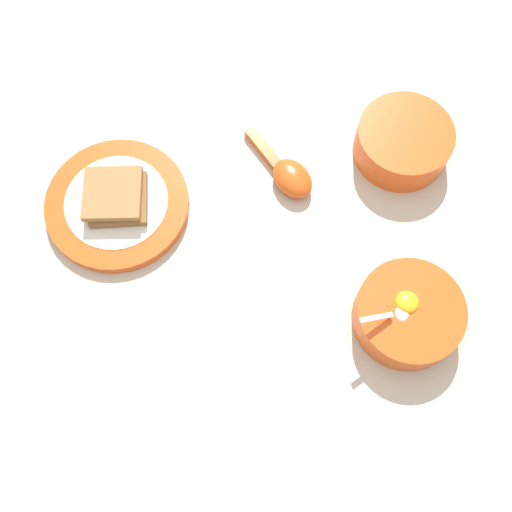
{
  "coord_description": "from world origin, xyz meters",
  "views": [
    {
      "loc": [
        0.31,
        0.06,
        0.83
      ],
      "look_at": [
        0.01,
        0.02,
        0.02
      ],
      "focal_mm": 42.0,
      "sensor_mm": 36.0,
      "label": 1
    }
  ],
  "objects_px": {
    "congee_bowl": "(403,141)",
    "soup_spoon": "(289,174)",
    "toast_sandwich": "(116,197)",
    "egg_bowl": "(408,314)",
    "toast_plate": "(117,204)"
  },
  "relations": [
    {
      "from": "toast_sandwich",
      "to": "congee_bowl",
      "type": "height_order",
      "value": "congee_bowl"
    },
    {
      "from": "toast_sandwich",
      "to": "congee_bowl",
      "type": "xyz_separation_m",
      "value": [
        -0.16,
        0.42,
        -0.0
      ]
    },
    {
      "from": "toast_plate",
      "to": "soup_spoon",
      "type": "bearing_deg",
      "value": 109.07
    },
    {
      "from": "toast_plate",
      "to": "congee_bowl",
      "type": "xyz_separation_m",
      "value": [
        -0.16,
        0.42,
        0.02
      ]
    },
    {
      "from": "toast_sandwich",
      "to": "congee_bowl",
      "type": "bearing_deg",
      "value": 110.96
    },
    {
      "from": "egg_bowl",
      "to": "soup_spoon",
      "type": "bearing_deg",
      "value": -135.98
    },
    {
      "from": "toast_sandwich",
      "to": "soup_spoon",
      "type": "bearing_deg",
      "value": 108.81
    },
    {
      "from": "egg_bowl",
      "to": "soup_spoon",
      "type": "distance_m",
      "value": 0.28
    },
    {
      "from": "congee_bowl",
      "to": "toast_sandwich",
      "type": "bearing_deg",
      "value": -69.04
    },
    {
      "from": "toast_plate",
      "to": "toast_sandwich",
      "type": "relative_size",
      "value": 2.04
    },
    {
      "from": "egg_bowl",
      "to": "toast_plate",
      "type": "bearing_deg",
      "value": -104.2
    },
    {
      "from": "congee_bowl",
      "to": "soup_spoon",
      "type": "bearing_deg",
      "value": -65.97
    },
    {
      "from": "soup_spoon",
      "to": "congee_bowl",
      "type": "relative_size",
      "value": 0.89
    },
    {
      "from": "toast_plate",
      "to": "toast_sandwich",
      "type": "distance_m",
      "value": 0.02
    },
    {
      "from": "egg_bowl",
      "to": "congee_bowl",
      "type": "xyz_separation_m",
      "value": [
        -0.27,
        -0.02,
        0.0
      ]
    }
  ]
}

